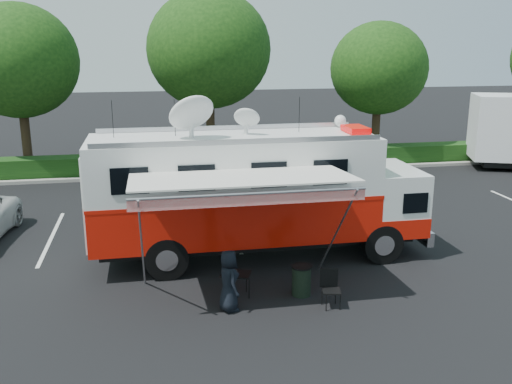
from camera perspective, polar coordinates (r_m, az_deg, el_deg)
ground_plane at (r=17.52m, az=0.31°, el=-6.43°), size 120.00×120.00×0.00m
back_border at (r=29.26m, az=-2.39°, el=12.21°), size 60.00×6.14×8.87m
stall_lines at (r=20.23m, az=-2.72°, el=-3.47°), size 24.12×5.50×0.01m
command_truck at (r=16.87m, az=0.03°, el=0.01°), size 9.92×2.73×4.76m
awning at (r=13.76m, az=-1.39°, el=1.00°), size 5.41×2.79×3.27m
person at (r=14.26m, az=-2.70°, el=-11.67°), size 0.65×0.84×1.54m
folding_table at (r=14.70m, az=-2.04°, el=-8.28°), size 0.89×0.76×0.64m
folding_chair at (r=14.34m, az=7.42°, el=-9.19°), size 0.53×0.56×0.94m
trash_bin at (r=14.90m, az=4.57°, el=-8.79°), size 0.53×0.53×0.80m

